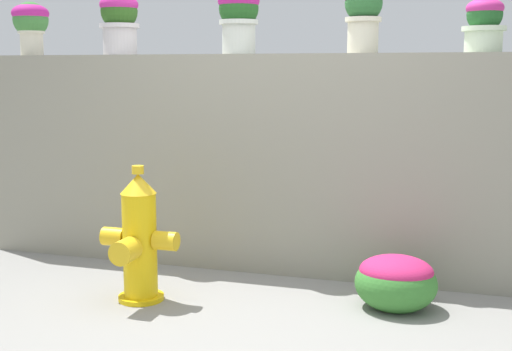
# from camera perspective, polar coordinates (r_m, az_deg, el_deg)

# --- Properties ---
(ground_plane) EXTENTS (24.00, 24.00, 0.00)m
(ground_plane) POSITION_cam_1_polar(r_m,az_deg,el_deg) (4.07, -0.25, -11.69)
(ground_plane) COLOR gray
(stone_wall) EXTENTS (4.82, 0.34, 1.53)m
(stone_wall) POSITION_cam_1_polar(r_m,az_deg,el_deg) (4.80, 3.31, 0.93)
(stone_wall) COLOR gray
(stone_wall) RESTS_ON ground
(potted_plant_0) EXTENTS (0.28, 0.28, 0.41)m
(potted_plant_0) POSITION_cam_1_polar(r_m,az_deg,el_deg) (5.70, -18.32, 12.11)
(potted_plant_0) COLOR beige
(potted_plant_0) RESTS_ON stone_wall
(potted_plant_1) EXTENTS (0.29, 0.29, 0.45)m
(potted_plant_1) POSITION_cam_1_polar(r_m,az_deg,el_deg) (5.22, -11.35, 12.74)
(potted_plant_1) COLOR silver
(potted_plant_1) RESTS_ON stone_wall
(potted_plant_2) EXTENTS (0.29, 0.29, 0.45)m
(potted_plant_2) POSITION_cam_1_polar(r_m,az_deg,el_deg) (4.85, -1.45, 13.32)
(potted_plant_2) COLOR silver
(potted_plant_2) RESTS_ON stone_wall
(potted_plant_3) EXTENTS (0.26, 0.26, 0.45)m
(potted_plant_3) POSITION_cam_1_polar(r_m,az_deg,el_deg) (4.67, 8.98, 13.44)
(potted_plant_3) COLOR beige
(potted_plant_3) RESTS_ON stone_wall
(potted_plant_4) EXTENTS (0.27, 0.27, 0.35)m
(potted_plant_4) POSITION_cam_1_polar(r_m,az_deg,el_deg) (4.63, 18.55, 12.08)
(potted_plant_4) COLOR beige
(potted_plant_4) RESTS_ON stone_wall
(fire_hydrant) EXTENTS (0.50, 0.41, 0.85)m
(fire_hydrant) POSITION_cam_1_polar(r_m,az_deg,el_deg) (4.29, -9.78, -5.40)
(fire_hydrant) COLOR yellow
(fire_hydrant) RESTS_ON ground
(flower_bush_left) EXTENTS (0.49, 0.44, 0.34)m
(flower_bush_left) POSITION_cam_1_polar(r_m,az_deg,el_deg) (4.22, 11.62, -8.55)
(flower_bush_left) COLOR #3A7F32
(flower_bush_left) RESTS_ON ground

